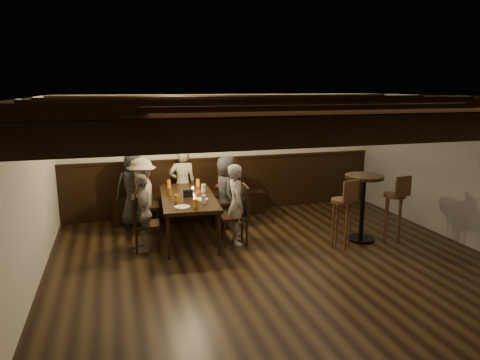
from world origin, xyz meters
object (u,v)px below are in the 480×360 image
object	(u,v)px
chair_right_far	(235,226)
person_bench_right	(230,189)
person_bench_centre	(183,184)
person_right_near	(227,192)
person_right_far	(237,204)
dining_table	(188,199)
person_left_far	(143,213)
person_bench_left	(135,188)
chair_left_near	(145,215)
person_left_near	(143,195)
bar_stool_right	(393,216)
high_top_table	(363,198)
chair_right_near	(225,211)
chair_left_far	(146,234)
bar_stool_left	(342,222)

from	to	relation	value
chair_right_far	person_bench_right	distance (m)	1.40
person_bench_centre	person_right_near	size ratio (longest dim) A/B	1.07
chair_right_far	person_right_far	size ratio (longest dim) A/B	0.73
dining_table	person_bench_centre	world-z (taller)	person_bench_centre
person_left_far	person_right_near	xyz separation A→B (m)	(1.56, 0.78, 0.04)
person_bench_left	person_bench_right	bearing A→B (deg)	-180.00
dining_table	chair_left_near	bearing A→B (deg)	148.03
person_left_near	bar_stool_right	distance (m)	4.31
person_left_far	high_top_table	xyz separation A→B (m)	(3.55, -0.58, 0.12)
chair_right_near	high_top_table	size ratio (longest dim) A/B	0.88
dining_table	chair_left_near	distance (m)	0.93
chair_left_far	person_right_far	xyz separation A→B (m)	(1.46, -0.11, 0.39)
person_bench_left	person_bench_centre	bearing A→B (deg)	-170.54
person_right_near	bar_stool_right	size ratio (longest dim) A/B	1.16
chair_right_far	person_bench_right	bearing A→B (deg)	-7.57
chair_left_far	person_bench_right	distance (m)	2.13
dining_table	person_left_far	distance (m)	0.88
person_right_near	person_right_far	xyz separation A→B (m)	(-0.07, -0.90, 0.00)
chair_left_far	dining_table	bearing A→B (deg)	122.06
person_right_far	bar_stool_left	size ratio (longest dim) A/B	1.17
bar_stool_left	person_left_near	bearing A→B (deg)	136.16
person_left_near	high_top_table	bearing A→B (deg)	71.37
chair_left_far	person_right_near	world-z (taller)	person_right_near
dining_table	chair_right_near	xyz separation A→B (m)	(0.75, 0.39, -0.37)
chair_right_near	person_bench_centre	distance (m)	1.02
person_bench_left	person_right_near	distance (m)	1.71
chair_left_near	chair_right_far	world-z (taller)	chair_left_near
chair_left_far	person_bench_right	size ratio (longest dim) A/B	0.73
chair_right_near	person_left_far	size ratio (longest dim) A/B	0.79
chair_left_far	person_right_near	xyz separation A→B (m)	(1.53, 0.78, 0.39)
chair_left_near	person_bench_centre	world-z (taller)	person_bench_centre
chair_left_near	person_left_near	bearing A→B (deg)	-90.00
dining_table	chair_right_far	size ratio (longest dim) A/B	2.08
bar_stool_left	chair_left_far	bearing A→B (deg)	151.05
chair_right_far	high_top_table	bearing A→B (deg)	-98.29
person_bench_centre	person_bench_right	distance (m)	0.92
person_bench_right	person_left_near	distance (m)	1.71
person_right_near	dining_table	bearing A→B (deg)	120.96
person_bench_right	chair_left_far	bearing A→B (deg)	39.83
chair_left_near	person_bench_centre	size ratio (longest dim) A/B	0.71
chair_right_near	chair_left_far	bearing A→B (deg)	122.02
chair_left_far	high_top_table	size ratio (longest dim) A/B	0.79
chair_left_far	chair_right_near	size ratio (longest dim) A/B	0.90
person_bench_left	person_bench_centre	xyz separation A→B (m)	(0.91, 0.08, -0.00)
person_bench_centre	person_left_near	xyz separation A→B (m)	(-0.79, -0.54, -0.03)
person_left_far	person_right_far	size ratio (longest dim) A/B	0.93
bar_stool_right	chair_right_far	bearing A→B (deg)	158.49
bar_stool_right	high_top_table	bearing A→B (deg)	154.78
person_bench_left	high_top_table	xyz separation A→B (m)	(3.59, -1.94, 0.03)
chair_right_far	dining_table	bearing A→B (deg)	58.01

